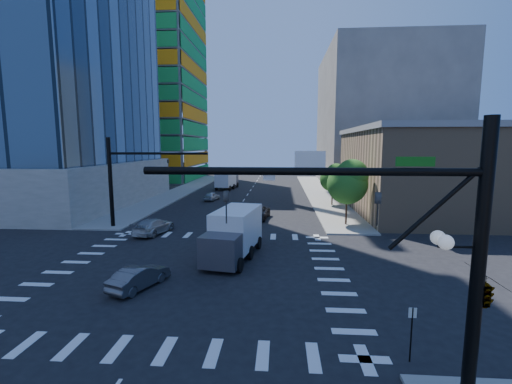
{
  "coord_description": "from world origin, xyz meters",
  "views": [
    {
      "loc": [
        5.64,
        -21.66,
        8.3
      ],
      "look_at": [
        3.49,
        8.0,
        4.28
      ],
      "focal_mm": 24.0,
      "sensor_mm": 36.0,
      "label": 1
    }
  ],
  "objects": [
    {
      "name": "car_sb_cross",
      "position": [
        -2.59,
        -2.98,
        0.66
      ],
      "size": [
        2.73,
        4.22,
        1.31
      ],
      "primitive_type": "imported",
      "rotation": [
        0.0,
        0.0,
        2.77
      ],
      "color": "#4A4A4F",
      "rests_on": "ground"
    },
    {
      "name": "car_nb_far",
      "position": [
        2.97,
        16.52,
        0.72
      ],
      "size": [
        3.01,
        5.41,
        1.43
      ],
      "primitive_type": "imported",
      "rotation": [
        0.0,
        0.0,
        -0.13
      ],
      "color": "black",
      "rests_on": "ground"
    },
    {
      "name": "sidewalk_nw",
      "position": [
        -12.5,
        40.0,
        0.07
      ],
      "size": [
        5.0,
        60.0,
        0.15
      ],
      "primitive_type": "cube",
      "color": "gray",
      "rests_on": "ground"
    },
    {
      "name": "commercial_building",
      "position": [
        25.0,
        22.0,
        5.31
      ],
      "size": [
        20.5,
        22.5,
        10.6
      ],
      "color": "#957856",
      "rests_on": "ground"
    },
    {
      "name": "box_truck_near",
      "position": [
        2.14,
        2.6,
        1.57
      ],
      "size": [
        3.98,
        7.14,
        3.54
      ],
      "rotation": [
        0.0,
        0.0,
        -0.17
      ],
      "color": "black",
      "rests_on": "ground"
    },
    {
      "name": "no_parking_sign",
      "position": [
        10.7,
        -9.0,
        1.38
      ],
      "size": [
        0.3,
        0.06,
        2.2
      ],
      "color": "black",
      "rests_on": "ground"
    },
    {
      "name": "tree_south",
      "position": [
        12.63,
        13.9,
        4.69
      ],
      "size": [
        4.16,
        4.16,
        6.82
      ],
      "color": "#382316",
      "rests_on": "sidewalk_ne"
    },
    {
      "name": "sidewalk_ne",
      "position": [
        12.5,
        40.0,
        0.07
      ],
      "size": [
        5.0,
        60.0,
        0.15
      ],
      "primitive_type": "cube",
      "color": "gray",
      "rests_on": "ground"
    },
    {
      "name": "construction_building",
      "position": [
        -27.41,
        61.93,
        24.61
      ],
      "size": [
        25.16,
        34.5,
        70.6
      ],
      "color": "slate",
      "rests_on": "ground"
    },
    {
      "name": "ground",
      "position": [
        0.0,
        0.0,
        0.0
      ],
      "size": [
        160.0,
        160.0,
        0.0
      ],
      "primitive_type": "plane",
      "color": "black",
      "rests_on": "ground"
    },
    {
      "name": "car_sb_mid",
      "position": [
        -4.83,
        29.5,
        0.66
      ],
      "size": [
        2.22,
        4.07,
        1.31
      ],
      "primitive_type": "imported",
      "rotation": [
        0.0,
        0.0,
        2.96
      ],
      "color": "#ABAFB2",
      "rests_on": "ground"
    },
    {
      "name": "tree_north",
      "position": [
        12.93,
        25.9,
        3.99
      ],
      "size": [
        3.54,
        3.52,
        5.78
      ],
      "color": "#382316",
      "rests_on": "sidewalk_ne"
    },
    {
      "name": "bg_building_ne",
      "position": [
        27.0,
        55.0,
        14.0
      ],
      "size": [
        24.0,
        30.0,
        28.0
      ],
      "primitive_type": "cube",
      "color": "#68615D",
      "rests_on": "ground"
    },
    {
      "name": "box_truck_far",
      "position": [
        -4.67,
        43.69,
        1.57
      ],
      "size": [
        3.78,
        7.1,
        3.55
      ],
      "rotation": [
        0.0,
        0.0,
        3.0
      ],
      "color": "black",
      "rests_on": "ground"
    },
    {
      "name": "road_markings",
      "position": [
        0.0,
        0.0,
        0.01
      ],
      "size": [
        20.0,
        20.0,
        0.01
      ],
      "primitive_type": "cube",
      "color": "silver",
      "rests_on": "ground"
    },
    {
      "name": "signal_mast_se",
      "position": [
        10.6,
        -11.5,
        5.01
      ],
      "size": [
        10.51,
        2.48,
        9.0
      ],
      "color": "black",
      "rests_on": "sidewalk_se"
    },
    {
      "name": "car_sb_near",
      "position": [
        -6.37,
        9.31,
        0.73
      ],
      "size": [
        3.06,
        5.35,
        1.46
      ],
      "primitive_type": "imported",
      "rotation": [
        0.0,
        0.0,
        2.93
      ],
      "color": "#B5B5B5",
      "rests_on": "ground"
    },
    {
      "name": "signal_mast_nw",
      "position": [
        -10.0,
        11.5,
        5.49
      ],
      "size": [
        10.2,
        0.4,
        9.0
      ],
      "color": "black",
      "rests_on": "sidewalk_nw"
    }
  ]
}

